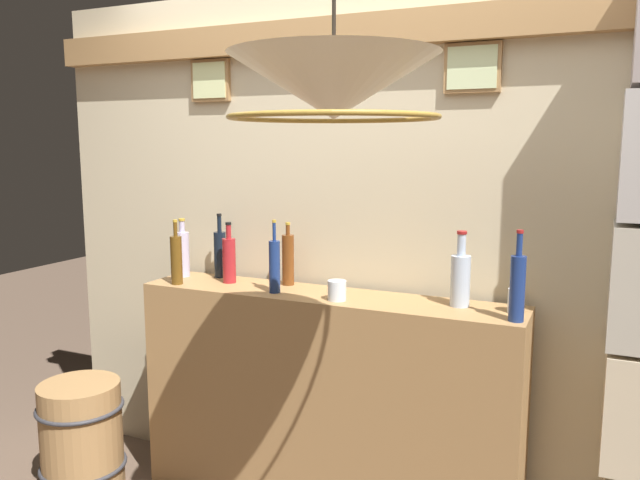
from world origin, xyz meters
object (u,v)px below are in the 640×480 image
object	(u,v)px
liquor_bottle_scotch	(460,278)
liquor_bottle_rum	(288,259)
liquor_bottle_rye	(275,265)
liquor_bottle_mezcal	(229,259)
liquor_bottle_vodka	(517,286)
liquor_bottle_bourbon	(176,259)
glass_tumbler_highball	(337,290)
glass_tumbler_rocks	(516,301)
liquor_bottle_amaro	(183,253)
liquor_bottle_gin	(220,253)
wooden_barrel	(82,436)
pendant_lamp	(334,89)

from	to	relation	value
liquor_bottle_scotch	liquor_bottle_rum	xyz separation A→B (m)	(-0.82, 0.06, 0.00)
liquor_bottle_rye	liquor_bottle_mezcal	distance (m)	0.31
liquor_bottle_vodka	liquor_bottle_mezcal	distance (m)	1.34
liquor_bottle_bourbon	glass_tumbler_highball	size ratio (longest dim) A/B	3.62
liquor_bottle_mezcal	glass_tumbler_rocks	size ratio (longest dim) A/B	3.05
liquor_bottle_bourbon	liquor_bottle_amaro	bearing A→B (deg)	117.00
liquor_bottle_rye	liquor_bottle_gin	distance (m)	0.44
glass_tumbler_rocks	wooden_barrel	size ratio (longest dim) A/B	0.18
liquor_bottle_rum	liquor_bottle_gin	xyz separation A→B (m)	(-0.39, 0.01, -0.00)
liquor_bottle_rum	liquor_bottle_mezcal	world-z (taller)	liquor_bottle_rum
liquor_bottle_vodka	liquor_bottle_bourbon	bearing A→B (deg)	-179.53
liquor_bottle_rye	wooden_barrel	xyz separation A→B (m)	(-0.95, -0.25, -0.89)
liquor_bottle_mezcal	glass_tumbler_rocks	world-z (taller)	liquor_bottle_mezcal
liquor_bottle_scotch	liquor_bottle_gin	world-z (taller)	liquor_bottle_gin
liquor_bottle_scotch	glass_tumbler_highball	distance (m)	0.52
liquor_bottle_scotch	pendant_lamp	size ratio (longest dim) A/B	0.49
liquor_bottle_bourbon	pendant_lamp	bearing A→B (deg)	-29.80
wooden_barrel	liquor_bottle_rye	bearing A→B (deg)	15.00
liquor_bottle_vodka	pendant_lamp	xyz separation A→B (m)	(-0.48, -0.62, 0.69)
wooden_barrel	liquor_bottle_amaro	bearing A→B (deg)	45.34
pendant_lamp	wooden_barrel	size ratio (longest dim) A/B	1.19
liquor_bottle_vodka	liquor_bottle_bourbon	xyz separation A→B (m)	(-1.55, -0.01, -0.01)
liquor_bottle_amaro	liquor_bottle_vodka	distance (m)	1.63
liquor_bottle_rye	liquor_bottle_bourbon	bearing A→B (deg)	-175.37
liquor_bottle_rye	liquor_bottle_bourbon	distance (m)	0.51
liquor_bottle_scotch	liquor_bottle_rum	size ratio (longest dim) A/B	1.05
liquor_bottle_scotch	glass_tumbler_rocks	world-z (taller)	liquor_bottle_scotch
liquor_bottle_amaro	wooden_barrel	xyz separation A→B (m)	(-0.37, -0.37, -0.88)
liquor_bottle_bourbon	liquor_bottle_gin	world-z (taller)	liquor_bottle_gin
liquor_bottle_vodka	liquor_bottle_rum	bearing A→B (deg)	169.73
liquor_bottle_vodka	liquor_bottle_gin	distance (m)	1.46
liquor_bottle_bourbon	glass_tumbler_rocks	xyz separation A→B (m)	(1.53, 0.14, -0.07)
glass_tumbler_highball	liquor_bottle_gin	bearing A→B (deg)	165.04
liquor_bottle_rye	liquor_bottle_mezcal	bearing A→B (deg)	163.05
pendant_lamp	glass_tumbler_rocks	bearing A→B (deg)	58.45
liquor_bottle_amaro	glass_tumbler_highball	distance (m)	0.90
glass_tumbler_highball	liquor_bottle_vodka	bearing A→B (deg)	-1.18
liquor_bottle_rum	liquor_bottle_bourbon	xyz separation A→B (m)	(-0.49, -0.20, -0.00)
liquor_bottle_bourbon	pendant_lamp	size ratio (longest dim) A/B	0.48
glass_tumbler_highball	wooden_barrel	size ratio (longest dim) A/B	0.16
liquor_bottle_bourbon	liquor_bottle_mezcal	bearing A→B (deg)	32.06
liquor_bottle_rum	liquor_bottle_gin	size ratio (longest dim) A/B	0.93
liquor_bottle_mezcal	glass_tumbler_highball	size ratio (longest dim) A/B	3.43
liquor_bottle_amaro	liquor_bottle_scotch	world-z (taller)	liquor_bottle_scotch
liquor_bottle_bourbon	glass_tumbler_rocks	distance (m)	1.54
liquor_bottle_scotch	liquor_bottle_rum	world-z (taller)	liquor_bottle_scotch
glass_tumbler_rocks	pendant_lamp	world-z (taller)	pendant_lamp
liquor_bottle_vodka	glass_tumbler_highball	world-z (taller)	liquor_bottle_vodka
liquor_bottle_mezcal	pendant_lamp	distance (m)	1.34
liquor_bottle_amaro	liquor_bottle_rum	distance (m)	0.57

